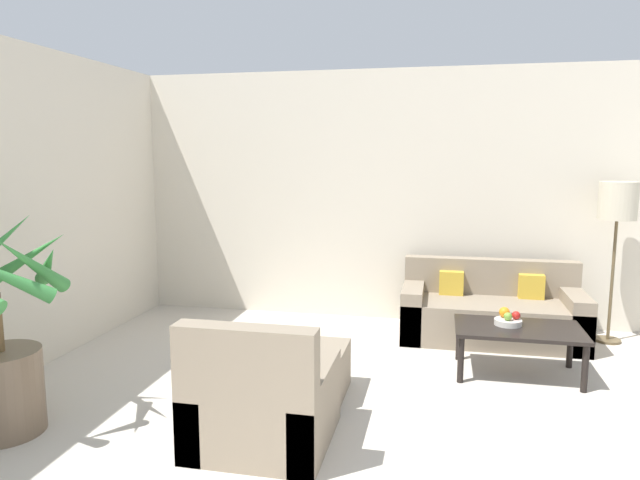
{
  "coord_description": "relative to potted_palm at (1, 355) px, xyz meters",
  "views": [
    {
      "loc": [
        -0.05,
        0.18,
        1.79
      ],
      "look_at": [
        -1.16,
        5.39,
        1.0
      ],
      "focal_mm": 32.0,
      "sensor_mm": 36.0,
      "label": 1
    }
  ],
  "objects": [
    {
      "name": "wall_back",
      "position": [
        2.78,
        3.2,
        0.82
      ],
      "size": [
        8.31,
        0.06,
        2.7
      ],
      "color": "beige",
      "rests_on": "ground_plane"
    },
    {
      "name": "potted_palm",
      "position": [
        0.0,
        0.0,
        0.0
      ],
      "size": [
        0.96,
        0.96,
        1.45
      ],
      "color": "brown",
      "rests_on": "ground_plane"
    },
    {
      "name": "sofa_loveseat",
      "position": [
        3.24,
        2.66,
        -0.27
      ],
      "size": [
        1.71,
        0.79,
        0.75
      ],
      "color": "gray",
      "rests_on": "ground_plane"
    },
    {
      "name": "floor_lamp",
      "position": [
        4.36,
        2.81,
        0.78
      ],
      "size": [
        0.34,
        0.34,
        1.55
      ],
      "color": "brown",
      "rests_on": "ground_plane"
    },
    {
      "name": "coffee_table",
      "position": [
        3.38,
        1.74,
        -0.17
      ],
      "size": [
        1.01,
        0.62,
        0.4
      ],
      "color": "black",
      "rests_on": "ground_plane"
    },
    {
      "name": "fruit_bowl",
      "position": [
        3.3,
        1.79,
        -0.1
      ],
      "size": [
        0.22,
        0.22,
        0.05
      ],
      "color": "beige",
      "rests_on": "coffee_table"
    },
    {
      "name": "apple_red",
      "position": [
        3.37,
        1.8,
        -0.04
      ],
      "size": [
        0.07,
        0.07,
        0.07
      ],
      "color": "red",
      "rests_on": "fruit_bowl"
    },
    {
      "name": "apple_green",
      "position": [
        3.3,
        1.75,
        -0.04
      ],
      "size": [
        0.07,
        0.07,
        0.07
      ],
      "color": "olive",
      "rests_on": "fruit_bowl"
    },
    {
      "name": "orange_fruit",
      "position": [
        3.28,
        1.84,
        -0.03
      ],
      "size": [
        0.09,
        0.09,
        0.09
      ],
      "color": "orange",
      "rests_on": "fruit_bowl"
    },
    {
      "name": "armchair",
      "position": [
        1.68,
        0.21,
        -0.26
      ],
      "size": [
        0.83,
        0.82,
        0.85
      ],
      "color": "gray",
      "rests_on": "ground_plane"
    },
    {
      "name": "ottoman",
      "position": [
        1.73,
        1.02,
        -0.34
      ],
      "size": [
        0.68,
        0.55,
        0.37
      ],
      "color": "gray",
      "rests_on": "ground_plane"
    }
  ]
}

